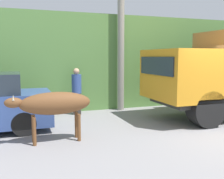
{
  "coord_description": "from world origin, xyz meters",
  "views": [
    {
      "loc": [
        -5.44,
        -5.99,
        2.12
      ],
      "look_at": [
        -2.99,
        0.93,
        1.21
      ],
      "focal_mm": 42.0,
      "sensor_mm": 36.0,
      "label": 1
    }
  ],
  "objects": [
    {
      "name": "brown_cow",
      "position": [
        -4.66,
        0.53,
        0.96
      ],
      "size": [
        2.07,
        0.57,
        1.26
      ],
      "rotation": [
        0.0,
        0.0,
        0.11
      ],
      "color": "brown",
      "rests_on": "ground_plane"
    },
    {
      "name": "building_backdrop",
      "position": [
        -4.59,
        5.32,
        1.79
      ],
      "size": [
        4.75,
        2.7,
        3.55
      ],
      "color": "#C6B793",
      "rests_on": "ground_plane"
    },
    {
      "name": "ground_plane",
      "position": [
        0.0,
        0.0,
        0.0
      ],
      "size": [
        60.0,
        60.0,
        0.0
      ],
      "primitive_type": "plane",
      "color": "gray"
    },
    {
      "name": "pedestrian_on_hill",
      "position": [
        -3.47,
        3.45,
        0.94
      ],
      "size": [
        0.43,
        0.43,
        1.71
      ],
      "rotation": [
        0.0,
        0.0,
        2.9
      ],
      "color": "#38332D",
      "rests_on": "ground_plane"
    },
    {
      "name": "utility_pole",
      "position": [
        -1.64,
        3.68,
        2.83
      ],
      "size": [
        0.9,
        0.27,
        5.47
      ],
      "color": "gray",
      "rests_on": "ground_plane"
    },
    {
      "name": "hillside_embankment",
      "position": [
        0.0,
        6.53,
        1.9
      ],
      "size": [
        32.0,
        5.17,
        3.8
      ],
      "color": "#568442",
      "rests_on": "ground_plane"
    }
  ]
}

